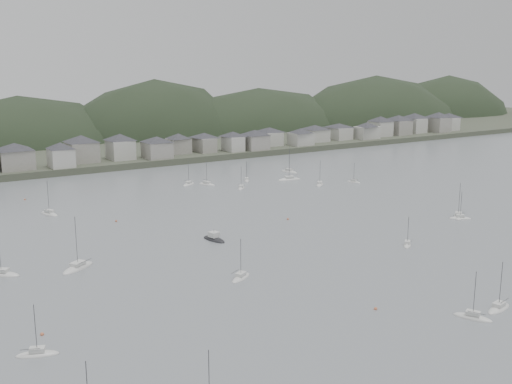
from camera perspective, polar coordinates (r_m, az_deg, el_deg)
ground at (r=144.34m, az=16.45°, el=-7.58°), size 900.00×900.00×0.00m
far_shore_land at (r=399.32m, az=-17.38°, el=4.91°), size 900.00×250.00×3.00m
forested_ridge at (r=378.00m, az=-15.51°, el=2.69°), size 851.55×103.94×102.57m
waterfront_town at (r=314.62m, az=-2.92°, el=4.98°), size 451.48×28.46×12.92m
moored_fleet at (r=182.83m, az=0.03°, el=-2.88°), size 252.88×154.78×13.81m
motor_launch_far at (r=165.70m, az=-3.98°, el=-4.45°), size 4.47×8.74×3.98m
mooring_buoys at (r=159.60m, az=-3.44°, el=-5.14°), size 112.61×144.59×0.70m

